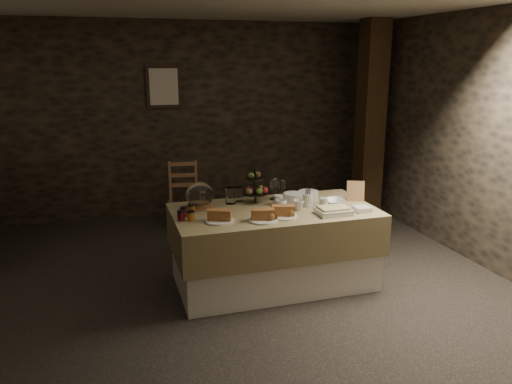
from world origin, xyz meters
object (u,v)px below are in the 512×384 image
object	(u,v)px
buffet_table	(274,241)
timber_column	(370,122)
chair	(183,198)
fruit_stand	(256,189)

from	to	relation	value
buffet_table	timber_column	size ratio (longest dim) A/B	0.72
chair	timber_column	xyz separation A→B (m)	(2.47, -0.30, 0.93)
chair	fruit_stand	world-z (taller)	fruit_stand
timber_column	fruit_stand	world-z (taller)	timber_column
buffet_table	fruit_stand	distance (m)	0.53
buffet_table	fruit_stand	xyz separation A→B (m)	(-0.10, 0.26, 0.45)
chair	fruit_stand	size ratio (longest dim) A/B	1.90
timber_column	chair	bearing A→B (deg)	172.99
buffet_table	fruit_stand	world-z (taller)	fruit_stand
fruit_stand	buffet_table	bearing A→B (deg)	-69.88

